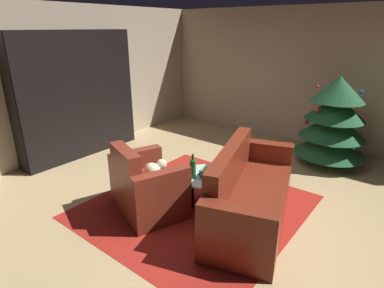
# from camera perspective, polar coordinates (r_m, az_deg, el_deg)

# --- Properties ---
(ground_plane) EXTENTS (7.48, 7.48, 0.00)m
(ground_plane) POSITION_cam_1_polar(r_m,az_deg,el_deg) (4.17, 4.07, -11.11)
(ground_plane) COLOR tan
(wall_back) EXTENTS (6.35, 0.06, 2.56)m
(wall_back) POSITION_cam_1_polar(r_m,az_deg,el_deg) (6.48, 20.57, 11.20)
(wall_back) COLOR tan
(wall_back) RESTS_ON ground
(wall_left) EXTENTS (0.06, 6.35, 2.56)m
(wall_left) POSITION_cam_1_polar(r_m,az_deg,el_deg) (5.97, -21.81, 10.35)
(wall_left) COLOR tan
(wall_left) RESTS_ON ground
(area_rug) EXTENTS (2.45, 2.57, 0.01)m
(area_rug) POSITION_cam_1_polar(r_m,az_deg,el_deg) (4.15, 0.71, -11.20)
(area_rug) COLOR maroon
(area_rug) RESTS_ON ground
(bookshelf_unit) EXTENTS (0.36, 2.15, 2.13)m
(bookshelf_unit) POSITION_cam_1_polar(r_m,az_deg,el_deg) (5.88, -19.03, 7.89)
(bookshelf_unit) COLOR black
(bookshelf_unit) RESTS_ON ground
(armchair_red) EXTENTS (1.09, 0.96, 0.88)m
(armchair_red) POSITION_cam_1_polar(r_m,az_deg,el_deg) (3.95, -8.21, -7.82)
(armchair_red) COLOR maroon
(armchair_red) RESTS_ON ground
(couch_red) EXTENTS (1.31, 2.12, 0.88)m
(couch_red) POSITION_cam_1_polar(r_m,az_deg,el_deg) (3.85, 10.28, -9.08)
(couch_red) COLOR maroon
(couch_red) RESTS_ON ground
(coffee_table) EXTENTS (0.69, 0.69, 0.44)m
(coffee_table) POSITION_cam_1_polar(r_m,az_deg,el_deg) (3.97, 2.69, -6.24)
(coffee_table) COLOR black
(coffee_table) RESTS_ON ground
(book_stack_on_table) EXTENTS (0.22, 0.18, 0.11)m
(book_stack_on_table) POSITION_cam_1_polar(r_m,az_deg,el_deg) (3.87, 2.98, -5.36)
(book_stack_on_table) COLOR #438253
(book_stack_on_table) RESTS_ON coffee_table
(bottle_on_table) EXTENTS (0.08, 0.08, 0.32)m
(bottle_on_table) POSITION_cam_1_polar(r_m,az_deg,el_deg) (3.83, 0.14, -4.47)
(bottle_on_table) COLOR #155F1D
(bottle_on_table) RESTS_ON coffee_table
(decorated_tree) EXTENTS (1.15, 1.15, 1.46)m
(decorated_tree) POSITION_cam_1_polar(r_m,az_deg,el_deg) (5.62, 24.23, 3.76)
(decorated_tree) COLOR brown
(decorated_tree) RESTS_ON ground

